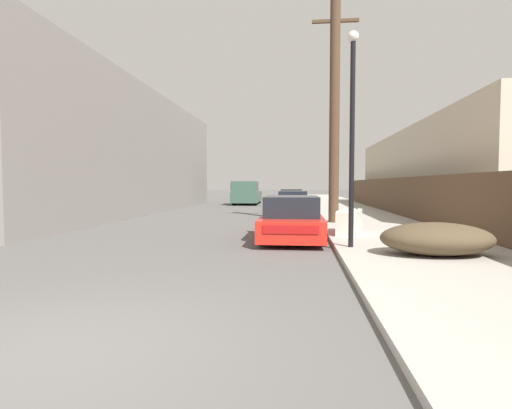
{
  "coord_description": "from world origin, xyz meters",
  "views": [
    {
      "loc": [
        2.28,
        -3.53,
        1.63
      ],
      "look_at": [
        0.66,
        12.08,
        0.83
      ],
      "focal_mm": 28.0,
      "sensor_mm": 36.0,
      "label": 1
    }
  ],
  "objects_px": {
    "parked_sports_car_red": "(292,219)",
    "car_parked_mid": "(293,203)",
    "brush_pile": "(436,239)",
    "street_lamp": "(352,124)",
    "utility_pole": "(334,110)",
    "pickup_truck": "(246,193)",
    "car_parked_far": "(291,198)",
    "discarded_fridge": "(350,222)"
  },
  "relations": [
    {
      "from": "parked_sports_car_red",
      "to": "brush_pile",
      "type": "relative_size",
      "value": 1.99
    },
    {
      "from": "car_parked_mid",
      "to": "brush_pile",
      "type": "bearing_deg",
      "value": -76.97
    },
    {
      "from": "car_parked_far",
      "to": "pickup_truck",
      "type": "relative_size",
      "value": 0.79
    },
    {
      "from": "car_parked_far",
      "to": "brush_pile",
      "type": "bearing_deg",
      "value": -81.7
    },
    {
      "from": "discarded_fridge",
      "to": "street_lamp",
      "type": "height_order",
      "value": "street_lamp"
    },
    {
      "from": "pickup_truck",
      "to": "brush_pile",
      "type": "xyz_separation_m",
      "value": [
        7.02,
        -22.87,
        -0.45
      ]
    },
    {
      "from": "utility_pole",
      "to": "street_lamp",
      "type": "bearing_deg",
      "value": -91.33
    },
    {
      "from": "street_lamp",
      "to": "brush_pile",
      "type": "distance_m",
      "value": 3.22
    },
    {
      "from": "utility_pole",
      "to": "parked_sports_car_red",
      "type": "bearing_deg",
      "value": -110.96
    },
    {
      "from": "parked_sports_car_red",
      "to": "brush_pile",
      "type": "height_order",
      "value": "parked_sports_car_red"
    },
    {
      "from": "car_parked_mid",
      "to": "brush_pile",
      "type": "distance_m",
      "value": 13.95
    },
    {
      "from": "car_parked_mid",
      "to": "car_parked_far",
      "type": "relative_size",
      "value": 0.94
    },
    {
      "from": "pickup_truck",
      "to": "street_lamp",
      "type": "bearing_deg",
      "value": 102.58
    },
    {
      "from": "car_parked_far",
      "to": "street_lamp",
      "type": "xyz_separation_m",
      "value": [
        1.74,
        -20.14,
        2.47
      ]
    },
    {
      "from": "car_parked_mid",
      "to": "car_parked_far",
      "type": "xyz_separation_m",
      "value": [
        -0.2,
        7.5,
        -0.0
      ]
    },
    {
      "from": "utility_pole",
      "to": "brush_pile",
      "type": "xyz_separation_m",
      "value": [
        1.52,
        -7.24,
        -4.07
      ]
    },
    {
      "from": "utility_pole",
      "to": "car_parked_mid",
      "type": "bearing_deg",
      "value": 104.88
    },
    {
      "from": "brush_pile",
      "to": "car_parked_mid",
      "type": "bearing_deg",
      "value": 103.28
    },
    {
      "from": "car_parked_far",
      "to": "brush_pile",
      "type": "height_order",
      "value": "car_parked_far"
    },
    {
      "from": "pickup_truck",
      "to": "brush_pile",
      "type": "relative_size",
      "value": 2.37
    },
    {
      "from": "parked_sports_car_red",
      "to": "street_lamp",
      "type": "relative_size",
      "value": 0.91
    },
    {
      "from": "pickup_truck",
      "to": "utility_pole",
      "type": "bearing_deg",
      "value": 108.25
    },
    {
      "from": "parked_sports_car_red",
      "to": "pickup_truck",
      "type": "xyz_separation_m",
      "value": [
        -3.91,
        19.78,
        0.34
      ]
    },
    {
      "from": "car_parked_mid",
      "to": "utility_pole",
      "type": "height_order",
      "value": "utility_pole"
    },
    {
      "from": "parked_sports_car_red",
      "to": "brush_pile",
      "type": "xyz_separation_m",
      "value": [
        3.11,
        -3.09,
        -0.11
      ]
    },
    {
      "from": "discarded_fridge",
      "to": "brush_pile",
      "type": "distance_m",
      "value": 3.79
    },
    {
      "from": "parked_sports_car_red",
      "to": "car_parked_far",
      "type": "bearing_deg",
      "value": 90.91
    },
    {
      "from": "car_parked_far",
      "to": "utility_pole",
      "type": "bearing_deg",
      "value": -83.13
    },
    {
      "from": "car_parked_far",
      "to": "pickup_truck",
      "type": "xyz_separation_m",
      "value": [
        -3.61,
        1.79,
        0.33
      ]
    },
    {
      "from": "pickup_truck",
      "to": "utility_pole",
      "type": "relative_size",
      "value": 0.64
    },
    {
      "from": "parked_sports_car_red",
      "to": "utility_pole",
      "type": "height_order",
      "value": "utility_pole"
    },
    {
      "from": "car_parked_mid",
      "to": "street_lamp",
      "type": "xyz_separation_m",
      "value": [
        1.54,
        -12.64,
        2.47
      ]
    },
    {
      "from": "discarded_fridge",
      "to": "pickup_truck",
      "type": "xyz_separation_m",
      "value": [
        -5.65,
        19.33,
        0.43
      ]
    },
    {
      "from": "utility_pole",
      "to": "brush_pile",
      "type": "bearing_deg",
      "value": -78.14
    },
    {
      "from": "parked_sports_car_red",
      "to": "street_lamp",
      "type": "height_order",
      "value": "street_lamp"
    },
    {
      "from": "car_parked_far",
      "to": "utility_pole",
      "type": "distance_m",
      "value": 14.51
    },
    {
      "from": "parked_sports_car_red",
      "to": "car_parked_mid",
      "type": "height_order",
      "value": "parked_sports_car_red"
    },
    {
      "from": "car_parked_mid",
      "to": "pickup_truck",
      "type": "relative_size",
      "value": 0.74
    },
    {
      "from": "discarded_fridge",
      "to": "car_parked_far",
      "type": "relative_size",
      "value": 0.4
    },
    {
      "from": "utility_pole",
      "to": "brush_pile",
      "type": "relative_size",
      "value": 3.72
    },
    {
      "from": "discarded_fridge",
      "to": "brush_pile",
      "type": "height_order",
      "value": "discarded_fridge"
    },
    {
      "from": "parked_sports_car_red",
      "to": "car_parked_mid",
      "type": "bearing_deg",
      "value": 90.48
    }
  ]
}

